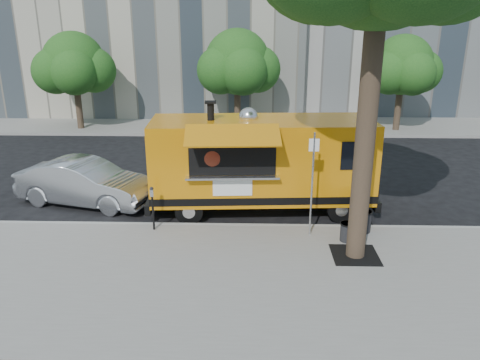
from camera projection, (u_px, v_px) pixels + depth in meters
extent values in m
plane|color=black|center=(256.00, 217.00, 15.04)|extent=(120.00, 120.00, 0.00)
cube|color=gray|center=(256.00, 280.00, 11.23)|extent=(60.00, 6.00, 0.15)
cube|color=#999993|center=(256.00, 227.00, 14.14)|extent=(60.00, 0.14, 0.16)
cube|color=gray|center=(255.00, 126.00, 27.79)|extent=(60.00, 5.00, 0.15)
cylinder|color=#33261C|center=(366.00, 134.00, 11.23)|extent=(0.48, 0.48, 6.50)
cube|color=black|center=(355.00, 255.00, 12.27)|extent=(1.20, 1.20, 0.02)
cylinder|color=#33261C|center=(79.00, 105.00, 26.48)|extent=(0.36, 0.36, 2.60)
sphere|color=#124516|center=(74.00, 63.00, 25.72)|extent=(3.42, 3.42, 3.42)
cylinder|color=#33261C|center=(237.00, 105.00, 26.62)|extent=(0.36, 0.36, 2.60)
sphere|color=#124516|center=(237.00, 62.00, 25.84)|extent=(3.60, 3.60, 3.60)
cylinder|color=#33261C|center=(398.00, 107.00, 26.10)|extent=(0.36, 0.36, 2.60)
sphere|color=#124516|center=(403.00, 65.00, 25.36)|extent=(3.24, 3.24, 3.24)
cylinder|color=silver|center=(312.00, 185.00, 13.00)|extent=(0.06, 0.06, 3.00)
cube|color=white|center=(314.00, 145.00, 12.63)|extent=(0.28, 0.02, 0.35)
cylinder|color=black|center=(153.00, 213.00, 13.62)|extent=(0.06, 0.06, 1.05)
cube|color=silver|center=(152.00, 193.00, 13.42)|extent=(0.10, 0.08, 0.22)
sphere|color=black|center=(152.00, 189.00, 13.38)|extent=(0.11, 0.11, 0.11)
cube|color=orange|center=(262.00, 159.00, 14.99)|extent=(7.10, 2.79, 2.52)
cube|color=black|center=(261.00, 189.00, 15.32)|extent=(7.13, 2.81, 0.24)
cube|color=black|center=(368.00, 195.00, 15.53)|extent=(0.32, 2.25, 0.32)
cube|color=black|center=(153.00, 198.00, 15.30)|extent=(0.32, 2.25, 0.32)
cube|color=black|center=(371.00, 145.00, 14.98)|extent=(0.17, 1.89, 1.02)
cylinder|color=black|center=(341.00, 209.00, 14.58)|extent=(0.87, 0.35, 0.86)
cylinder|color=black|center=(327.00, 187.00, 16.45)|extent=(0.87, 0.35, 0.86)
cylinder|color=black|center=(189.00, 211.00, 14.43)|extent=(0.87, 0.35, 0.86)
cylinder|color=black|center=(193.00, 189.00, 16.29)|extent=(0.87, 0.35, 0.86)
cube|color=black|center=(232.00, 156.00, 13.77)|extent=(2.58, 0.34, 1.13)
cube|color=silver|center=(233.00, 177.00, 13.82)|extent=(2.79, 0.52, 0.06)
cube|color=orange|center=(233.00, 135.00, 13.00)|extent=(2.73, 1.18, 0.45)
cube|color=white|center=(233.00, 187.00, 14.00)|extent=(1.18, 0.11, 0.54)
cylinder|color=black|center=(211.00, 112.00, 14.45)|extent=(0.21, 0.21, 0.59)
sphere|color=silver|center=(248.00, 117.00, 14.76)|extent=(0.60, 0.60, 0.60)
sphere|color=maroon|center=(213.00, 155.00, 14.04)|extent=(0.90, 0.90, 0.90)
cylinder|color=#FF590C|center=(212.00, 162.00, 13.87)|extent=(0.37, 0.15, 0.36)
imported|color=silver|center=(85.00, 183.00, 15.90)|extent=(4.93, 2.78, 1.54)
cylinder|color=#232325|center=(347.00, 232.00, 13.01)|extent=(0.41, 0.41, 0.53)
cylinder|color=black|center=(348.00, 224.00, 12.93)|extent=(0.44, 0.44, 0.04)
cylinder|color=black|center=(362.00, 221.00, 13.58)|extent=(0.49, 0.49, 0.64)
cylinder|color=black|center=(363.00, 212.00, 13.48)|extent=(0.53, 0.53, 0.04)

